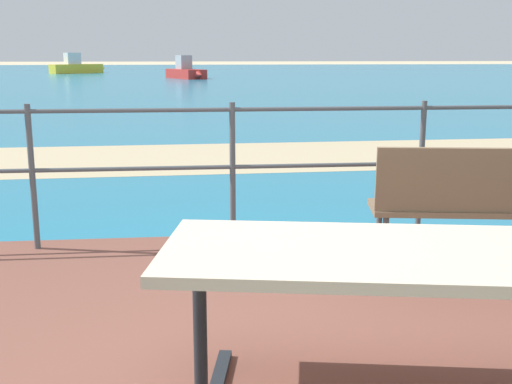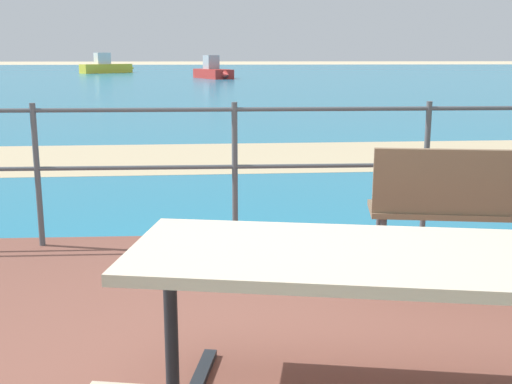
{
  "view_description": "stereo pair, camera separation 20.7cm",
  "coord_description": "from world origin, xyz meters",
  "views": [
    {
      "loc": [
        -0.32,
        -2.34,
        1.5
      ],
      "look_at": [
        0.14,
        2.02,
        0.54
      ],
      "focal_mm": 44.61,
      "sensor_mm": 36.0,
      "label": 1
    },
    {
      "loc": [
        -0.11,
        -2.36,
        1.5
      ],
      "look_at": [
        0.14,
        2.02,
        0.54
      ],
      "focal_mm": 44.61,
      "sensor_mm": 36.0,
      "label": 2
    }
  ],
  "objects": [
    {
      "name": "beach_strip",
      "position": [
        0.0,
        6.87,
        0.01
      ],
      "size": [
        54.06,
        4.29,
        0.01
      ],
      "primitive_type": "cube",
      "rotation": [
        0.0,
        0.0,
        0.03
      ],
      "color": "tan",
      "rests_on": "ground"
    },
    {
      "name": "park_bench",
      "position": [
        1.58,
        1.44,
        0.58
      ],
      "size": [
        1.52,
        0.64,
        0.87
      ],
      "rotation": [
        0.0,
        0.0,
        2.98
      ],
      "color": "#7A6047",
      "rests_on": "patio_paving"
    },
    {
      "name": "picnic_table",
      "position": [
        0.47,
        -0.34,
        0.66
      ],
      "size": [
        2.02,
        1.73,
        0.78
      ],
      "rotation": [
        0.0,
        0.0,
        -0.18
      ],
      "color": "#BCAD93",
      "rests_on": "patio_paving"
    },
    {
      "name": "railing_fence",
      "position": [
        0.0,
        2.39,
        0.75
      ],
      "size": [
        5.94,
        0.04,
        1.08
      ],
      "color": "#4C5156",
      "rests_on": "patio_paving"
    },
    {
      "name": "boat_mid",
      "position": [
        -8.7,
        48.07,
        0.48
      ],
      "size": [
        3.97,
        3.72,
        1.53
      ],
      "rotation": [
        0.0,
        0.0,
        0.74
      ],
      "color": "yellow",
      "rests_on": "sea_water"
    },
    {
      "name": "sea_water",
      "position": [
        0.0,
        40.0,
        0.01
      ],
      "size": [
        90.0,
        90.0,
        0.01
      ],
      "primitive_type": "cube",
      "color": "teal",
      "rests_on": "ground"
    },
    {
      "name": "boat_near",
      "position": [
        -0.44,
        36.92,
        0.41
      ],
      "size": [
        2.52,
        3.95,
        1.38
      ],
      "rotation": [
        0.0,
        0.0,
        5.13
      ],
      "color": "red",
      "rests_on": "sea_water"
    }
  ]
}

